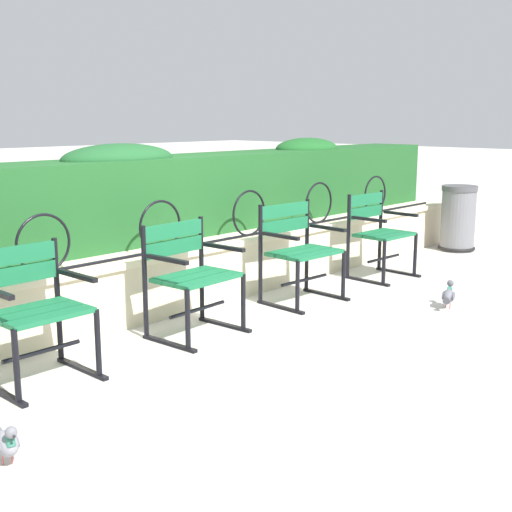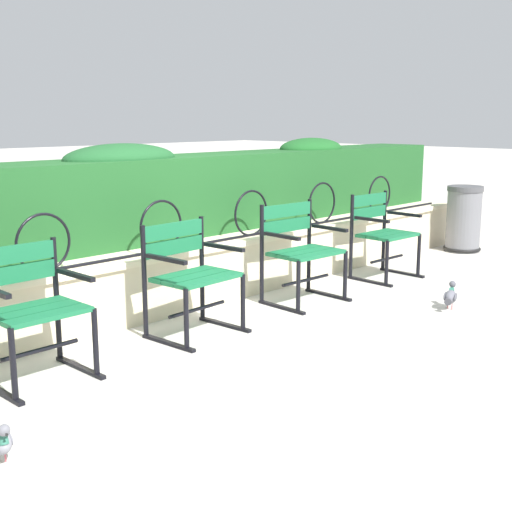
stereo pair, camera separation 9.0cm
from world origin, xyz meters
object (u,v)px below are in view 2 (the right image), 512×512
(park_chair_centre_right, at_px, (300,248))
(trash_bin, at_px, (463,220))
(park_chair_centre_left, at_px, (189,273))
(park_chair_leftmost, at_px, (31,307))
(pigeon_near_chairs, at_px, (450,296))
(park_chair_rightmost, at_px, (382,232))

(park_chair_centre_right, distance_m, trash_bin, 3.09)
(park_chair_centre_left, bearing_deg, park_chair_leftmost, 179.41)
(park_chair_leftmost, bearing_deg, park_chair_centre_right, -0.11)
(park_chair_leftmost, bearing_deg, pigeon_near_chairs, -19.04)
(park_chair_centre_left, xyz_separation_m, park_chair_rightmost, (2.51, 0.00, -0.00))
(park_chair_leftmost, xyz_separation_m, pigeon_near_chairs, (3.18, -1.10, -0.34))
(park_chair_leftmost, relative_size, park_chair_rightmost, 0.99)
(park_chair_rightmost, xyz_separation_m, trash_bin, (1.84, 0.06, -0.09))
(park_chair_rightmost, bearing_deg, pigeon_near_chairs, -118.40)
(park_chair_centre_right, bearing_deg, pigeon_near_chairs, -58.61)
(park_chair_centre_left, distance_m, park_chair_centre_right, 1.26)
(trash_bin, bearing_deg, park_chair_centre_left, -179.15)
(park_chair_centre_right, bearing_deg, park_chair_centre_left, -179.64)
(park_chair_centre_left, distance_m, pigeon_near_chairs, 2.24)
(park_chair_leftmost, xyz_separation_m, park_chair_centre_left, (1.25, -0.01, 0.00))
(park_chair_centre_right, height_order, trash_bin, park_chair_centre_right)
(park_chair_leftmost, distance_m, park_chair_centre_left, 1.25)
(park_chair_centre_right, xyz_separation_m, pigeon_near_chairs, (0.67, -1.09, -0.35))
(park_chair_leftmost, xyz_separation_m, trash_bin, (5.60, 0.05, -0.08))
(park_chair_rightmost, bearing_deg, park_chair_leftmost, 179.85)
(pigeon_near_chairs, bearing_deg, park_chair_centre_right, 121.39)
(park_chair_centre_left, height_order, park_chair_centre_right, park_chair_centre_right)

